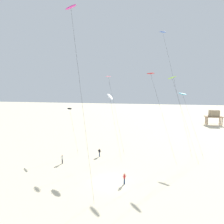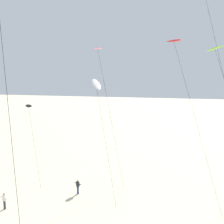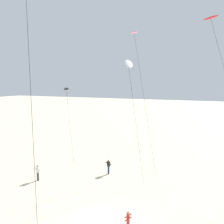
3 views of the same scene
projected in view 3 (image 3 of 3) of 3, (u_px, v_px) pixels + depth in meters
kite_pink at (134, 35)px, 34.65m from camera, size 5.26×5.27×16.73m
kite_white at (128, 64)px, 29.40m from camera, size 3.97×4.52×12.94m
kite_red at (211, 20)px, 28.21m from camera, size 6.11×6.20×17.14m
kite_black at (66, 90)px, 35.67m from camera, size 3.89×3.88×9.62m
kite_flyer_nearest at (38, 172)px, 28.82m from camera, size 0.55×0.52×1.67m
kite_flyer_middle at (108, 166)px, 30.84m from camera, size 0.68×0.67×1.67m
kite_flyer_furthest at (128, 222)px, 18.72m from camera, size 0.67×0.69×1.67m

